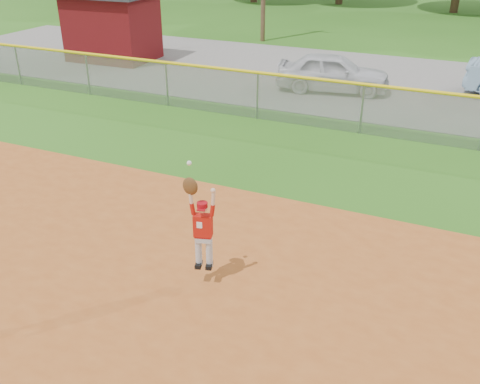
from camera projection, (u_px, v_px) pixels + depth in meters
name	position (u px, v px, depth m)	size (l,w,h in m)	color
ground	(206.00, 349.00, 7.91)	(120.00, 120.00, 0.00)	#2A6016
parking_strip	(394.00, 84.00, 20.95)	(44.00, 10.00, 0.03)	slate
car_white_a	(333.00, 72.00, 19.75)	(1.65, 4.11, 1.40)	silver
utility_shed	(112.00, 25.00, 24.10)	(4.15, 3.29, 3.02)	#4F0B0D
outfield_fence	(362.00, 105.00, 15.67)	(40.06, 0.10, 1.55)	gray
ballplayer	(201.00, 224.00, 8.84)	(0.55, 0.29, 1.96)	silver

